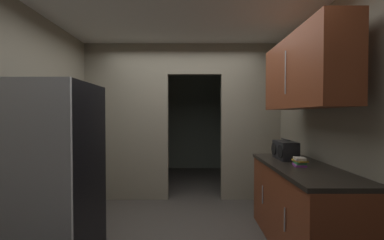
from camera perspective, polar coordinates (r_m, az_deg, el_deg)
name	(u,v)px	position (r m, az deg, el deg)	size (l,w,h in m)	color
kitchen_overhead_slab	(180,19)	(3.38, -2.77, 22.40)	(3.68, 6.88, 0.06)	silver
kitchen_partition	(180,118)	(4.16, -2.84, 0.53)	(3.28, 0.12, 2.63)	gray
adjoining_room_shell	(186,120)	(5.87, -1.43, 0.03)	(3.28, 2.49, 2.63)	gray
kitchen_flank_right	(364,129)	(2.67, 35.17, -1.64)	(0.10, 3.94, 2.63)	gray
refrigerator	(47,176)	(2.71, -30.75, -11.11)	(0.84, 0.79, 1.73)	black
lower_cabinet_run	(302,207)	(3.00, 24.22, -18.09)	(0.64, 1.61, 0.90)	brown
upper_cabinet_counterside	(303,72)	(2.87, 24.48, 10.05)	(0.36, 1.45, 0.76)	brown
boombox	(286,150)	(3.20, 20.98, -6.57)	(0.21, 0.38, 0.25)	black
book_stack	(300,162)	(2.85, 23.91, -8.93)	(0.14, 0.18, 0.09)	#8C3893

